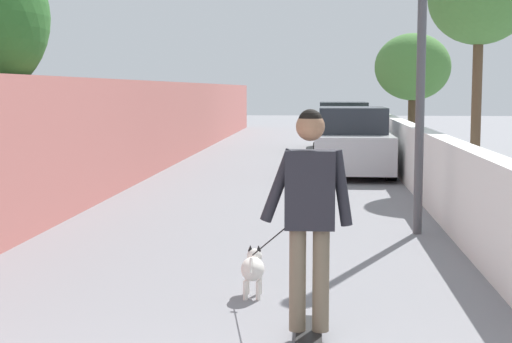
# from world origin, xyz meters

# --- Properties ---
(ground_plane) EXTENTS (80.00, 80.00, 0.00)m
(ground_plane) POSITION_xyz_m (14.00, 0.00, 0.00)
(ground_plane) COLOR gray
(wall_left) EXTENTS (48.00, 0.30, 2.14)m
(wall_left) POSITION_xyz_m (12.00, 2.90, 1.07)
(wall_left) COLOR #CC726B
(wall_left) RESTS_ON ground
(fence_right) EXTENTS (48.00, 0.30, 1.22)m
(fence_right) POSITION_xyz_m (12.00, -2.90, 0.61)
(fence_right) COLOR white
(fence_right) RESTS_ON ground
(tree_right_far) EXTENTS (2.13, 2.13, 3.52)m
(tree_right_far) POSITION_xyz_m (19.00, -3.60, 2.56)
(tree_right_far) COLOR #473523
(tree_right_far) RESTS_ON ground
(lamp_post) EXTENTS (0.36, 0.36, 4.29)m
(lamp_post) POSITION_xyz_m (7.32, -2.35, 2.94)
(lamp_post) COLOR #4C4C51
(lamp_post) RESTS_ON ground
(skateboard) EXTENTS (0.80, 0.21, 0.08)m
(skateboard) POSITION_xyz_m (2.74, -0.95, 0.07)
(skateboard) COLOR black
(skateboard) RESTS_ON ground
(person_skateboarder) EXTENTS (0.22, 0.71, 1.72)m
(person_skateboarder) POSITION_xyz_m (2.74, -0.95, 1.09)
(person_skateboarder) COLOR #726651
(person_skateboarder) RESTS_ON skateboard
(dog) EXTENTS (1.55, 0.67, 1.06)m
(dog) POSITION_xyz_m (4.00, -0.41, 0.27)
(dog) COLOR white
(dog) RESTS_ON ground
(car_near) EXTENTS (4.00, 1.80, 1.54)m
(car_near) POSITION_xyz_m (14.62, -1.75, 0.71)
(car_near) COLOR silver
(car_near) RESTS_ON ground
(car_far) EXTENTS (4.07, 1.80, 1.54)m
(car_far) POSITION_xyz_m (21.75, -1.75, 0.71)
(car_far) COLOR #336B38
(car_far) RESTS_ON ground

